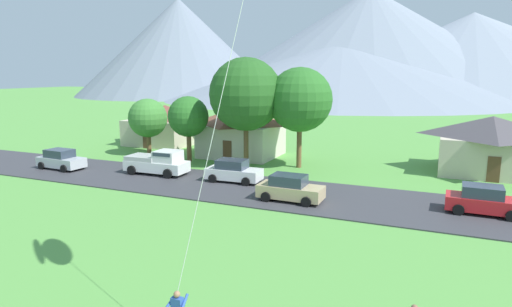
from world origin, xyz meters
name	(u,v)px	position (x,y,z in m)	size (l,w,h in m)	color
road_strip	(307,196)	(0.00, 30.29, 0.04)	(160.00, 7.87, 0.08)	#38383D
mountain_far_west_ridge	(179,47)	(-81.42, 140.82, 17.28)	(73.71, 73.71, 34.55)	slate
mountain_west_ridge	(471,55)	(16.26, 176.72, 14.44)	(126.65, 126.65, 28.87)	gray
mountain_east_ridge	(343,69)	(-21.51, 141.20, 9.22)	(111.75, 111.75, 18.45)	gray
mountain_central_ridge	(369,42)	(-18.24, 169.67, 19.10)	(125.81, 125.81, 38.19)	gray
house_leftmost	(491,144)	(11.91, 43.00, 2.45)	(8.38, 7.62, 4.74)	beige
house_left_center	(242,130)	(-10.24, 41.74, 2.57)	(7.70, 6.90, 4.97)	beige
house_right_center	(166,124)	(-21.70, 45.23, 2.34)	(7.85, 8.12, 4.51)	beige
tree_near_left	(148,118)	(-19.14, 38.53, 3.73)	(3.89, 3.89, 5.70)	brown
tree_left_of_center	(300,100)	(-3.30, 38.76, 5.93)	(5.56, 5.56, 8.73)	brown
tree_center	(188,117)	(-13.55, 37.18, 4.22)	(3.77, 3.77, 6.13)	brown
tree_right_of_center	(246,94)	(-7.80, 37.43, 6.38)	(6.39, 6.39, 9.58)	brown
parked_car_tan_west_end	(290,189)	(-0.71, 28.68, 0.87)	(4.23, 2.14, 1.68)	tan
parked_car_red_mid_west	(484,201)	(10.60, 30.60, 0.87)	(4.25, 2.17, 1.68)	red
parked_car_white_mid_east	(233,171)	(-6.28, 31.74, 0.87)	(4.27, 2.22, 1.68)	white
parked_car_silver_east_end	(61,160)	(-21.88, 29.87, 0.87)	(4.28, 2.24, 1.68)	#B7BCC1
pickup_truck_white_west_side	(158,162)	(-13.00, 31.51, 1.06)	(5.26, 2.45, 1.99)	white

